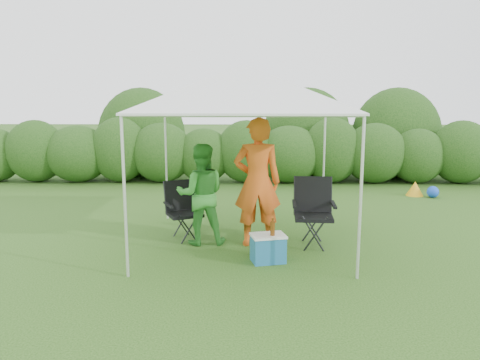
{
  "coord_description": "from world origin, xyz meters",
  "views": [
    {
      "loc": [
        0.1,
        -6.8,
        2.32
      ],
      "look_at": [
        -0.06,
        0.4,
        1.05
      ],
      "focal_mm": 35.0,
      "sensor_mm": 36.0,
      "label": 1
    }
  ],
  "objects_px": {
    "canopy": "(244,88)",
    "chair_right": "(313,207)",
    "woman": "(201,194)",
    "man": "(257,182)",
    "cooler": "(268,248)",
    "chair_left": "(183,206)"
  },
  "relations": [
    {
      "from": "canopy",
      "to": "chair_right",
      "type": "distance_m",
      "value": 2.16
    },
    {
      "from": "woman",
      "to": "chair_right",
      "type": "bearing_deg",
      "value": 173.39
    },
    {
      "from": "man",
      "to": "cooler",
      "type": "distance_m",
      "value": 1.14
    },
    {
      "from": "canopy",
      "to": "cooler",
      "type": "height_order",
      "value": "canopy"
    },
    {
      "from": "man",
      "to": "woman",
      "type": "bearing_deg",
      "value": -6.76
    },
    {
      "from": "chair_left",
      "to": "cooler",
      "type": "distance_m",
      "value": 1.82
    },
    {
      "from": "chair_right",
      "to": "woman",
      "type": "distance_m",
      "value": 1.8
    },
    {
      "from": "chair_right",
      "to": "woman",
      "type": "height_order",
      "value": "woman"
    },
    {
      "from": "canopy",
      "to": "chair_left",
      "type": "xyz_separation_m",
      "value": [
        -1.02,
        0.26,
        -1.92
      ]
    },
    {
      "from": "woman",
      "to": "cooler",
      "type": "height_order",
      "value": "woman"
    },
    {
      "from": "chair_left",
      "to": "chair_right",
      "type": "bearing_deg",
      "value": -33.38
    },
    {
      "from": "canopy",
      "to": "chair_right",
      "type": "bearing_deg",
      "value": -2.24
    },
    {
      "from": "chair_right",
      "to": "chair_left",
      "type": "height_order",
      "value": "chair_right"
    },
    {
      "from": "cooler",
      "to": "man",
      "type": "bearing_deg",
      "value": 86.76
    },
    {
      "from": "canopy",
      "to": "woman",
      "type": "relative_size",
      "value": 1.92
    },
    {
      "from": "man",
      "to": "cooler",
      "type": "relative_size",
      "value": 3.7
    },
    {
      "from": "woman",
      "to": "cooler",
      "type": "distance_m",
      "value": 1.47
    },
    {
      "from": "chair_left",
      "to": "cooler",
      "type": "height_order",
      "value": "chair_left"
    },
    {
      "from": "chair_left",
      "to": "man",
      "type": "xyz_separation_m",
      "value": [
        1.23,
        -0.36,
        0.47
      ]
    },
    {
      "from": "man",
      "to": "canopy",
      "type": "bearing_deg",
      "value": -28.19
    },
    {
      "from": "chair_right",
      "to": "cooler",
      "type": "relative_size",
      "value": 1.96
    },
    {
      "from": "canopy",
      "to": "woman",
      "type": "height_order",
      "value": "canopy"
    }
  ]
}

